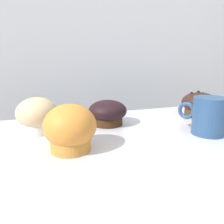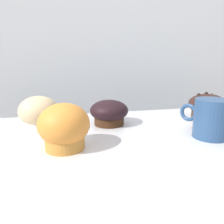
{
  "view_description": "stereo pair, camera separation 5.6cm",
  "coord_description": "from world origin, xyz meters",
  "px_view_note": "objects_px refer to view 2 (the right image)",
  "views": [
    {
      "loc": [
        -0.26,
        -0.37,
        1.07
      ],
      "look_at": [
        -0.09,
        0.15,
        0.94
      ],
      "focal_mm": 35.0,
      "sensor_mm": 36.0,
      "label": 1
    },
    {
      "loc": [
        -0.21,
        -0.39,
        1.07
      ],
      "look_at": [
        -0.09,
        0.15,
        0.94
      ],
      "focal_mm": 35.0,
      "sensor_mm": 36.0,
      "label": 2
    }
  ],
  "objects_px": {
    "muffin_back_left": "(64,127)",
    "muffin_front_left": "(109,113)",
    "muffin_front_center": "(207,106)",
    "muffin_back_right": "(39,113)",
    "coffee_cup": "(211,118)"
  },
  "relations": [
    {
      "from": "muffin_front_center",
      "to": "muffin_front_left",
      "type": "relative_size",
      "value": 1.05
    },
    {
      "from": "muffin_front_center",
      "to": "muffin_back_right",
      "type": "height_order",
      "value": "muffin_back_right"
    },
    {
      "from": "muffin_back_left",
      "to": "coffee_cup",
      "type": "distance_m",
      "value": 0.33
    },
    {
      "from": "coffee_cup",
      "to": "muffin_back_left",
      "type": "bearing_deg",
      "value": 178.87
    },
    {
      "from": "muffin_back_left",
      "to": "muffin_front_left",
      "type": "bearing_deg",
      "value": 49.66
    },
    {
      "from": "muffin_back_right",
      "to": "muffin_front_left",
      "type": "height_order",
      "value": "muffin_back_right"
    },
    {
      "from": "muffin_front_center",
      "to": "muffin_back_left",
      "type": "bearing_deg",
      "value": -161.75
    },
    {
      "from": "muffin_back_left",
      "to": "coffee_cup",
      "type": "relative_size",
      "value": 0.95
    },
    {
      "from": "muffin_front_center",
      "to": "muffin_front_left",
      "type": "distance_m",
      "value": 0.3
    },
    {
      "from": "muffin_front_center",
      "to": "coffee_cup",
      "type": "distance_m",
      "value": 0.18
    },
    {
      "from": "muffin_back_right",
      "to": "coffee_cup",
      "type": "bearing_deg",
      "value": -19.86
    },
    {
      "from": "muffin_back_left",
      "to": "coffee_cup",
      "type": "xyz_separation_m",
      "value": [
        0.33,
        -0.01,
        0.0
      ]
    },
    {
      "from": "muffin_back_left",
      "to": "muffin_front_left",
      "type": "distance_m",
      "value": 0.19
    },
    {
      "from": "muffin_front_left",
      "to": "coffee_cup",
      "type": "distance_m",
      "value": 0.26
    },
    {
      "from": "muffin_front_center",
      "to": "muffin_front_left",
      "type": "bearing_deg",
      "value": 179.41
    }
  ]
}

